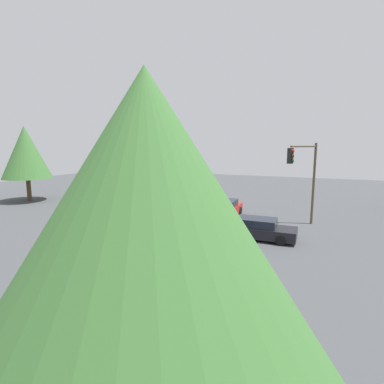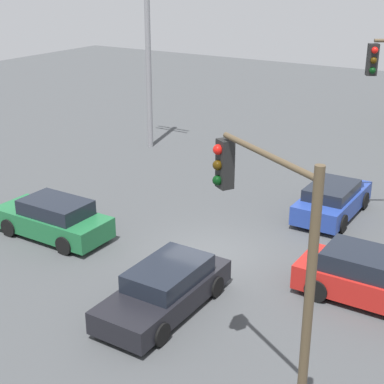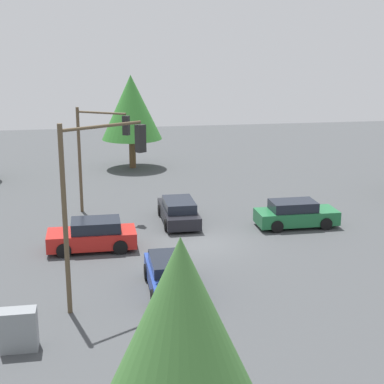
# 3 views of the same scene
# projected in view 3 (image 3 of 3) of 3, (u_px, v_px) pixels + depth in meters

# --- Properties ---
(ground_plane) EXTENTS (80.00, 80.00, 0.00)m
(ground_plane) POSITION_uv_depth(u_px,v_px,m) (201.00, 244.00, 28.90)
(ground_plane) COLOR #424447
(sedan_red) EXTENTS (4.17, 1.95, 1.47)m
(sedan_red) POSITION_uv_depth(u_px,v_px,m) (93.00, 235.00, 27.92)
(sedan_red) COLOR red
(sedan_red) RESTS_ON ground_plane
(sedan_blue) EXTENTS (1.90, 4.22, 1.33)m
(sedan_blue) POSITION_uv_depth(u_px,v_px,m) (171.00, 275.00, 23.35)
(sedan_blue) COLOR #233D93
(sedan_blue) RESTS_ON ground_plane
(sedan_green) EXTENTS (4.32, 1.87, 1.42)m
(sedan_green) POSITION_uv_depth(u_px,v_px,m) (296.00, 214.00, 31.38)
(sedan_green) COLOR #1E6638
(sedan_green) RESTS_ON ground_plane
(sedan_dark) EXTENTS (1.91, 4.50, 1.32)m
(sedan_dark) POSITION_uv_depth(u_px,v_px,m) (179.00, 211.00, 32.08)
(sedan_dark) COLOR black
(sedan_dark) RESTS_ON ground_plane
(traffic_signal_main) EXTENTS (3.19, 2.08, 6.98)m
(traffic_signal_main) POSITION_uv_depth(u_px,v_px,m) (95.00, 182.00, 21.26)
(traffic_signal_main) COLOR brown
(traffic_signal_main) RESTS_ON ground_plane
(traffic_signal_cross) EXTENTS (2.91, 1.85, 6.07)m
(traffic_signal_cross) POSITION_uv_depth(u_px,v_px,m) (98.00, 143.00, 32.81)
(traffic_signal_cross) COLOR brown
(traffic_signal_cross) RESTS_ON ground_plane
(electrical_cabinet) EXTENTS (1.18, 0.66, 1.38)m
(electrical_cabinet) POSITION_uv_depth(u_px,v_px,m) (19.00, 330.00, 18.88)
(electrical_cabinet) COLOR gray
(electrical_cabinet) RESTS_ON ground_plane
(tree_left) EXTENTS (4.63, 4.63, 7.15)m
(tree_left) POSITION_uv_depth(u_px,v_px,m) (131.00, 107.00, 44.79)
(tree_left) COLOR brown
(tree_left) RESTS_ON ground_plane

